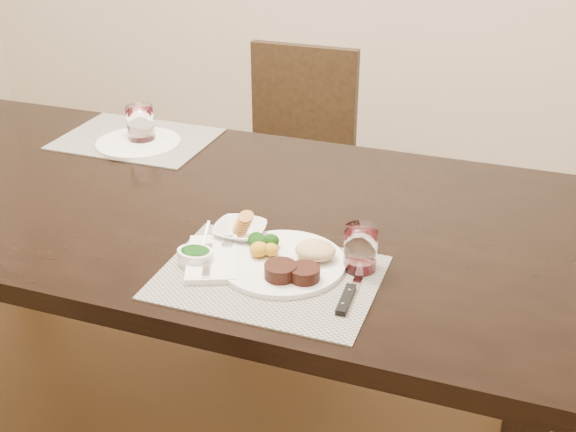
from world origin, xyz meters
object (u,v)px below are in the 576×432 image
(dinner_plate, at_px, (288,261))
(far_plate, at_px, (138,143))
(steak_knife, at_px, (350,293))
(chair_far, at_px, (295,154))
(cracker_bowl, at_px, (240,230))
(wine_glass_near, at_px, (360,251))

(dinner_plate, distance_m, far_plate, 0.84)
(steak_knife, bearing_deg, chair_far, 111.31)
(cracker_bowl, height_order, wine_glass_near, wine_glass_near)
(wine_glass_near, bearing_deg, steak_knife, -85.98)
(steak_knife, bearing_deg, cracker_bowl, 151.32)
(steak_knife, distance_m, far_plate, 1.00)
(dinner_plate, relative_size, cracker_bowl, 2.20)
(dinner_plate, distance_m, cracker_bowl, 0.17)
(cracker_bowl, xyz_separation_m, wine_glass_near, (0.30, -0.04, 0.03))
(steak_knife, height_order, cracker_bowl, cracker_bowl)
(wine_glass_near, relative_size, far_plate, 0.39)
(steak_knife, bearing_deg, far_plate, 142.43)
(cracker_bowl, bearing_deg, chair_far, 102.74)
(dinner_plate, bearing_deg, chair_far, 98.81)
(dinner_plate, xyz_separation_m, far_plate, (-0.67, 0.51, -0.01))
(cracker_bowl, height_order, far_plate, cracker_bowl)
(chair_far, height_order, wine_glass_near, chair_far)
(chair_far, bearing_deg, dinner_plate, -71.38)
(dinner_plate, height_order, wine_glass_near, wine_glass_near)
(steak_knife, bearing_deg, wine_glass_near, 91.22)
(dinner_plate, relative_size, steak_knife, 1.14)
(chair_far, bearing_deg, wine_glass_near, -64.22)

